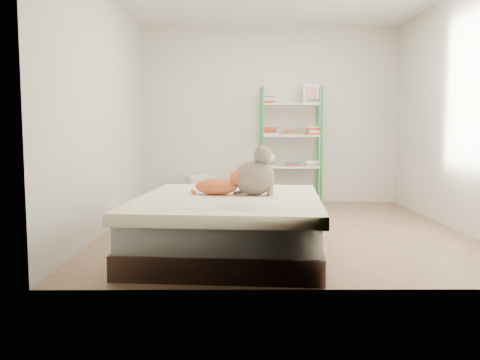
{
  "coord_description": "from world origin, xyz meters",
  "views": [
    {
      "loc": [
        -0.48,
        -5.48,
        1.09
      ],
      "look_at": [
        -0.45,
        -0.75,
        0.62
      ],
      "focal_mm": 38.0,
      "sensor_mm": 36.0,
      "label": 1
    }
  ],
  "objects_px": {
    "bed": "(229,225)",
    "grey_cat": "(254,170)",
    "white_bin": "(200,190)",
    "shelf_unit": "(291,146)",
    "cardboard_box": "(280,199)",
    "orange_cat": "(216,184)"
  },
  "relations": [
    {
      "from": "bed",
      "to": "grey_cat",
      "type": "height_order",
      "value": "grey_cat"
    },
    {
      "from": "grey_cat",
      "to": "white_bin",
      "type": "distance_m",
      "value": 2.92
    },
    {
      "from": "shelf_unit",
      "to": "cardboard_box",
      "type": "height_order",
      "value": "shelf_unit"
    },
    {
      "from": "orange_cat",
      "to": "grey_cat",
      "type": "xyz_separation_m",
      "value": [
        0.35,
        -0.03,
        0.13
      ]
    },
    {
      "from": "shelf_unit",
      "to": "white_bin",
      "type": "bearing_deg",
      "value": -178.66
    },
    {
      "from": "cardboard_box",
      "to": "white_bin",
      "type": "height_order",
      "value": "white_bin"
    },
    {
      "from": "orange_cat",
      "to": "cardboard_box",
      "type": "xyz_separation_m",
      "value": [
        0.77,
        2.19,
        -0.44
      ]
    },
    {
      "from": "grey_cat",
      "to": "shelf_unit",
      "type": "distance_m",
      "value": 2.9
    },
    {
      "from": "bed",
      "to": "white_bin",
      "type": "relative_size",
      "value": 4.64
    },
    {
      "from": "bed",
      "to": "cardboard_box",
      "type": "height_order",
      "value": "bed"
    },
    {
      "from": "cardboard_box",
      "to": "grey_cat",
      "type": "bearing_deg",
      "value": -91.2
    },
    {
      "from": "orange_cat",
      "to": "cardboard_box",
      "type": "bearing_deg",
      "value": 83.42
    },
    {
      "from": "bed",
      "to": "white_bin",
      "type": "bearing_deg",
      "value": 104.28
    },
    {
      "from": "orange_cat",
      "to": "cardboard_box",
      "type": "relative_size",
      "value": 0.93
    },
    {
      "from": "orange_cat",
      "to": "white_bin",
      "type": "relative_size",
      "value": 1.02
    },
    {
      "from": "orange_cat",
      "to": "grey_cat",
      "type": "distance_m",
      "value": 0.37
    },
    {
      "from": "bed",
      "to": "orange_cat",
      "type": "height_order",
      "value": "orange_cat"
    },
    {
      "from": "grey_cat",
      "to": "white_bin",
      "type": "xyz_separation_m",
      "value": [
        -0.69,
        2.79,
        -0.51
      ]
    },
    {
      "from": "grey_cat",
      "to": "shelf_unit",
      "type": "relative_size",
      "value": 0.26
    },
    {
      "from": "bed",
      "to": "cardboard_box",
      "type": "xyz_separation_m",
      "value": [
        0.65,
        2.33,
        -0.09
      ]
    },
    {
      "from": "shelf_unit",
      "to": "orange_cat",
      "type": "bearing_deg",
      "value": -109.28
    },
    {
      "from": "orange_cat",
      "to": "bed",
      "type": "bearing_deg",
      "value": -36.91
    }
  ]
}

